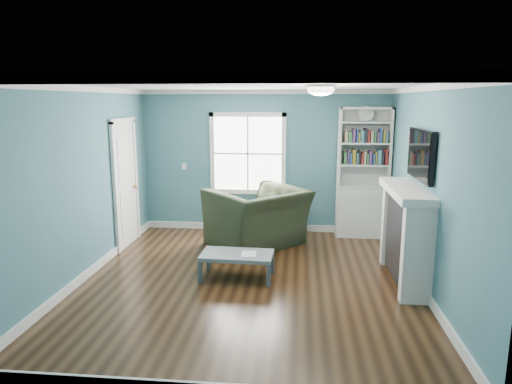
{
  "coord_description": "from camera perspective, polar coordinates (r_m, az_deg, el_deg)",
  "views": [
    {
      "loc": [
        0.65,
        -5.8,
        2.4
      ],
      "look_at": [
        0.05,
        0.4,
        1.15
      ],
      "focal_mm": 32.0,
      "sensor_mm": 36.0,
      "label": 1
    }
  ],
  "objects": [
    {
      "name": "fireplace",
      "position": [
        6.42,
        18.21,
        -5.23
      ],
      "size": [
        0.44,
        1.58,
        1.3
      ],
      "color": "black",
      "rests_on": "ground"
    },
    {
      "name": "coffee_table",
      "position": [
        6.31,
        -2.39,
        -8.06
      ],
      "size": [
        0.99,
        0.57,
        0.35
      ],
      "rotation": [
        0.0,
        0.0,
        -0.04
      ],
      "color": "#444C52",
      "rests_on": "ground"
    },
    {
      "name": "window",
      "position": [
        8.4,
        -1.03,
        4.81
      ],
      "size": [
        1.4,
        0.06,
        1.5
      ],
      "color": "white",
      "rests_on": "room_walls"
    },
    {
      "name": "door",
      "position": [
        7.87,
        -16.0,
        1.16
      ],
      "size": [
        0.12,
        0.98,
        2.17
      ],
      "color": "silver",
      "rests_on": "ground"
    },
    {
      "name": "tv",
      "position": [
        6.24,
        19.91,
        4.42
      ],
      "size": [
        0.06,
        1.1,
        0.65
      ],
      "primitive_type": "cube",
      "color": "black",
      "rests_on": "fireplace"
    },
    {
      "name": "room_walls",
      "position": [
        5.9,
        -0.89,
        3.33
      ],
      "size": [
        5.0,
        5.0,
        5.0
      ],
      "color": "#3C6E7F",
      "rests_on": "ground"
    },
    {
      "name": "ceiling_fixture",
      "position": [
        5.91,
        8.11,
        12.64
      ],
      "size": [
        0.38,
        0.38,
        0.15
      ],
      "color": "white",
      "rests_on": "room_walls"
    },
    {
      "name": "light_switch",
      "position": [
        8.65,
        -8.97,
        3.19
      ],
      "size": [
        0.08,
        0.01,
        0.12
      ],
      "primitive_type": "cube",
      "color": "white",
      "rests_on": "room_walls"
    },
    {
      "name": "floor",
      "position": [
        6.31,
        -0.85,
        -11.03
      ],
      "size": [
        5.0,
        5.0,
        0.0
      ],
      "primitive_type": "plane",
      "color": "black",
      "rests_on": "ground"
    },
    {
      "name": "paper_sheet",
      "position": [
        6.27,
        -0.88,
        -7.73
      ],
      "size": [
        0.23,
        0.27,
        0.0
      ],
      "primitive_type": "cube",
      "rotation": [
        0.0,
        0.0,
        0.11
      ],
      "color": "white",
      "rests_on": "coffee_table"
    },
    {
      "name": "bookshelf",
      "position": [
        8.31,
        13.15,
        0.78
      ],
      "size": [
        0.9,
        0.35,
        2.31
      ],
      "color": "silver",
      "rests_on": "ground"
    },
    {
      "name": "recliner",
      "position": [
        7.64,
        0.22,
        -2.0
      ],
      "size": [
        1.72,
        1.71,
        1.28
      ],
      "primitive_type": "imported",
      "rotation": [
        0.0,
        0.0,
        -2.38
      ],
      "color": "black",
      "rests_on": "ground"
    },
    {
      "name": "trim",
      "position": [
        5.96,
        -0.88,
        0.04
      ],
      "size": [
        4.5,
        5.0,
        2.6
      ],
      "color": "white",
      "rests_on": "ground"
    }
  ]
}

